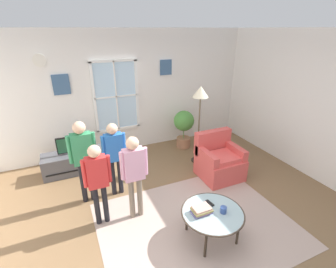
{
  "coord_description": "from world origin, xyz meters",
  "views": [
    {
      "loc": [
        -1.33,
        -2.61,
        2.7
      ],
      "look_at": [
        0.26,
        0.96,
        1.01
      ],
      "focal_mm": 26.22,
      "sensor_mm": 36.0,
      "label": 1
    }
  ],
  "objects_px": {
    "tv_stand": "(74,162)",
    "person_blue_shirt": "(114,151)",
    "book_stack": "(202,210)",
    "cup": "(223,210)",
    "potted_plant_by_window": "(184,125)",
    "remote_near_cup": "(204,208)",
    "coffee_table": "(213,213)",
    "person_red_shirt": "(97,177)",
    "person_pink_shirt": "(134,169)",
    "armchair": "(219,161)",
    "remote_near_books": "(210,203)",
    "floor_lamp": "(200,100)",
    "person_green_shirt": "(83,153)",
    "television": "(71,145)"
  },
  "relations": [
    {
      "from": "book_stack",
      "to": "person_blue_shirt",
      "type": "xyz_separation_m",
      "value": [
        -0.81,
        1.47,
        0.35
      ]
    },
    {
      "from": "person_blue_shirt",
      "to": "potted_plant_by_window",
      "type": "distance_m",
      "value": 2.27
    },
    {
      "from": "person_pink_shirt",
      "to": "potted_plant_by_window",
      "type": "relative_size",
      "value": 1.46
    },
    {
      "from": "coffee_table",
      "to": "cup",
      "type": "distance_m",
      "value": 0.15
    },
    {
      "from": "tv_stand",
      "to": "person_blue_shirt",
      "type": "distance_m",
      "value": 1.39
    },
    {
      "from": "person_red_shirt",
      "to": "person_pink_shirt",
      "type": "height_order",
      "value": "person_pink_shirt"
    },
    {
      "from": "television",
      "to": "potted_plant_by_window",
      "type": "distance_m",
      "value": 2.55
    },
    {
      "from": "remote_near_books",
      "to": "remote_near_cup",
      "type": "bearing_deg",
      "value": -154.41
    },
    {
      "from": "person_green_shirt",
      "to": "floor_lamp",
      "type": "bearing_deg",
      "value": 10.14
    },
    {
      "from": "coffee_table",
      "to": "person_green_shirt",
      "type": "relative_size",
      "value": 0.6
    },
    {
      "from": "book_stack",
      "to": "person_red_shirt",
      "type": "height_order",
      "value": "person_red_shirt"
    },
    {
      "from": "tv_stand",
      "to": "remote_near_books",
      "type": "bearing_deg",
      "value": -55.91
    },
    {
      "from": "book_stack",
      "to": "cup",
      "type": "distance_m",
      "value": 0.29
    },
    {
      "from": "remote_near_books",
      "to": "person_green_shirt",
      "type": "bearing_deg",
      "value": 137.7
    },
    {
      "from": "floor_lamp",
      "to": "armchair",
      "type": "bearing_deg",
      "value": -83.55
    },
    {
      "from": "floor_lamp",
      "to": "person_blue_shirt",
      "type": "bearing_deg",
      "value": -167.07
    },
    {
      "from": "remote_near_books",
      "to": "floor_lamp",
      "type": "height_order",
      "value": "floor_lamp"
    },
    {
      "from": "television",
      "to": "person_red_shirt",
      "type": "xyz_separation_m",
      "value": [
        0.26,
        -1.69,
        0.2
      ]
    },
    {
      "from": "cup",
      "to": "potted_plant_by_window",
      "type": "bearing_deg",
      "value": 73.16
    },
    {
      "from": "armchair",
      "to": "floor_lamp",
      "type": "distance_m",
      "value": 1.27
    },
    {
      "from": "cup",
      "to": "book_stack",
      "type": "bearing_deg",
      "value": 157.41
    },
    {
      "from": "floor_lamp",
      "to": "remote_near_books",
      "type": "bearing_deg",
      "value": -115.57
    },
    {
      "from": "armchair",
      "to": "coffee_table",
      "type": "bearing_deg",
      "value": -128.0
    },
    {
      "from": "remote_near_cup",
      "to": "floor_lamp",
      "type": "height_order",
      "value": "floor_lamp"
    },
    {
      "from": "person_red_shirt",
      "to": "person_pink_shirt",
      "type": "distance_m",
      "value": 0.51
    },
    {
      "from": "tv_stand",
      "to": "person_pink_shirt",
      "type": "distance_m",
      "value": 2.03
    },
    {
      "from": "book_stack",
      "to": "person_pink_shirt",
      "type": "xyz_separation_m",
      "value": [
        -0.67,
        0.78,
        0.36
      ]
    },
    {
      "from": "coffee_table",
      "to": "person_red_shirt",
      "type": "bearing_deg",
      "value": 145.78
    },
    {
      "from": "person_pink_shirt",
      "to": "tv_stand",
      "type": "bearing_deg",
      "value": 113.5
    },
    {
      "from": "television",
      "to": "person_blue_shirt",
      "type": "bearing_deg",
      "value": -59.49
    },
    {
      "from": "armchair",
      "to": "person_blue_shirt",
      "type": "xyz_separation_m",
      "value": [
        -1.95,
        0.25,
        0.5
      ]
    },
    {
      "from": "person_pink_shirt",
      "to": "potted_plant_by_window",
      "type": "distance_m",
      "value": 2.6
    },
    {
      "from": "cup",
      "to": "person_pink_shirt",
      "type": "xyz_separation_m",
      "value": [
        -0.94,
        0.89,
        0.37
      ]
    },
    {
      "from": "television",
      "to": "person_green_shirt",
      "type": "distance_m",
      "value": 1.11
    },
    {
      "from": "person_red_shirt",
      "to": "potted_plant_by_window",
      "type": "xyz_separation_m",
      "value": [
        2.29,
        1.8,
        -0.24
      ]
    },
    {
      "from": "remote_near_cup",
      "to": "potted_plant_by_window",
      "type": "distance_m",
      "value": 2.8
    },
    {
      "from": "armchair",
      "to": "potted_plant_by_window",
      "type": "relative_size",
      "value": 0.94
    },
    {
      "from": "television",
      "to": "cup",
      "type": "relative_size",
      "value": 6.0
    },
    {
      "from": "tv_stand",
      "to": "cup",
      "type": "distance_m",
      "value": 3.17
    },
    {
      "from": "book_stack",
      "to": "cup",
      "type": "xyz_separation_m",
      "value": [
        0.27,
        -0.11,
        -0.0
      ]
    },
    {
      "from": "television",
      "to": "coffee_table",
      "type": "height_order",
      "value": "television"
    },
    {
      "from": "book_stack",
      "to": "remote_near_cup",
      "type": "bearing_deg",
      "value": 33.33
    },
    {
      "from": "potted_plant_by_window",
      "to": "floor_lamp",
      "type": "height_order",
      "value": "floor_lamp"
    },
    {
      "from": "book_stack",
      "to": "person_red_shirt",
      "type": "relative_size",
      "value": 0.21
    },
    {
      "from": "armchair",
      "to": "potted_plant_by_window",
      "type": "xyz_separation_m",
      "value": [
        -0.03,
        1.44,
        0.24
      ]
    },
    {
      "from": "coffee_table",
      "to": "person_pink_shirt",
      "type": "relative_size",
      "value": 0.63
    },
    {
      "from": "remote_near_cup",
      "to": "coffee_table",
      "type": "bearing_deg",
      "value": -56.69
    },
    {
      "from": "person_pink_shirt",
      "to": "cup",
      "type": "bearing_deg",
      "value": -43.41
    },
    {
      "from": "cup",
      "to": "person_red_shirt",
      "type": "relative_size",
      "value": 0.07
    },
    {
      "from": "television",
      "to": "remote_near_cup",
      "type": "height_order",
      "value": "television"
    }
  ]
}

